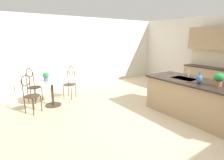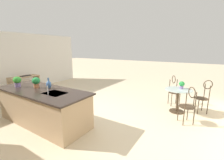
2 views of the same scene
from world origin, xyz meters
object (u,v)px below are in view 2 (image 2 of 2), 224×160
object	(u,v)px
bistro_table	(178,98)
potted_plant_on_table	(182,85)
writing_desk	(24,81)
potted_plant_counter_near	(36,82)
potted_plant_counter_far	(17,81)
chair_near_window	(174,89)
keyboard	(26,76)
vase_on_counter	(49,84)
chair_toward_desk	(188,103)
chair_by_island	(204,95)

from	to	relation	value
bistro_table	potted_plant_on_table	world-z (taller)	potted_plant_on_table
writing_desk	potted_plant_counter_near	bearing A→B (deg)	157.99
potted_plant_counter_far	writing_desk	bearing A→B (deg)	-30.17
chair_near_window	keyboard	size ratio (longest dim) A/B	2.37
writing_desk	vase_on_counter	bearing A→B (deg)	162.17
potted_plant_on_table	chair_toward_desk	bearing A→B (deg)	109.85
chair_toward_desk	potted_plant_on_table	world-z (taller)	chair_toward_desk
chair_near_window	vase_on_counter	world-z (taller)	vase_on_counter
bistro_table	chair_near_window	xyz separation A→B (m)	(0.23, -0.62, 0.13)
potted_plant_on_table	potted_plant_counter_near	world-z (taller)	potted_plant_counter_near
potted_plant_on_table	potted_plant_counter_near	xyz separation A→B (m)	(3.32, 2.73, 0.21)
bistro_table	keyboard	xyz separation A→B (m)	(6.33, 1.27, 0.31)
bistro_table	potted_plant_on_table	xyz separation A→B (m)	(-0.06, -0.13, 0.43)
writing_desk	keyboard	size ratio (longest dim) A/B	2.73
bistro_table	keyboard	size ratio (longest dim) A/B	1.82
chair_toward_desk	potted_plant_counter_far	distance (m)	4.71
potted_plant_counter_far	vase_on_counter	distance (m)	0.97
chair_by_island	potted_plant_counter_far	xyz separation A→B (m)	(4.48, 3.21, 0.51)
potted_plant_on_table	keyboard	bearing A→B (deg)	12.35
potted_plant_on_table	vase_on_counter	bearing A→B (deg)	41.14
potted_plant_on_table	potted_plant_counter_far	world-z (taller)	potted_plant_counter_far
chair_by_island	vase_on_counter	size ratio (longest dim) A/B	3.62
chair_by_island	potted_plant_on_table	distance (m)	0.73
chair_toward_desk	potted_plant_on_table	xyz separation A→B (m)	(0.29, -0.81, 0.30)
potted_plant_counter_near	chair_near_window	bearing A→B (deg)	-133.15
bistro_table	vase_on_counter	size ratio (longest dim) A/B	2.78
chair_near_window	chair_toward_desk	xyz separation A→B (m)	(-0.58, 1.31, 0.00)
chair_near_window	potted_plant_counter_near	size ratio (longest dim) A/B	3.56
writing_desk	bistro_table	bearing A→B (deg)	-167.72
potted_plant_counter_far	vase_on_counter	bearing A→B (deg)	-158.23
bistro_table	potted_plant_counter_near	xyz separation A→B (m)	(3.26, 2.61, 0.64)
chair_by_island	potted_plant_counter_near	xyz separation A→B (m)	(3.93, 2.99, 0.51)
bistro_table	potted_plant_on_table	size ratio (longest dim) A/B	3.37
writing_desk	keyboard	bearing A→B (deg)	-78.69
chair_toward_desk	writing_desk	size ratio (longest dim) A/B	0.87
keyboard	potted_plant_on_table	world-z (taller)	potted_plant_on_table
vase_on_counter	keyboard	bearing A→B (deg)	-19.24
potted_plant_on_table	vase_on_counter	xyz separation A→B (m)	(2.97, 2.59, 0.15)
potted_plant_counter_far	vase_on_counter	world-z (taller)	potted_plant_counter_far
chair_near_window	chair_by_island	xyz separation A→B (m)	(-0.91, 0.24, 0.00)
bistro_table	chair_toward_desk	world-z (taller)	chair_toward_desk
chair_toward_desk	potted_plant_counter_far	bearing A→B (deg)	27.21
chair_toward_desk	writing_desk	world-z (taller)	chair_toward_desk
chair_near_window	potted_plant_on_table	bearing A→B (deg)	120.22
keyboard	potted_plant_counter_far	world-z (taller)	potted_plant_counter_far
chair_near_window	writing_desk	distance (m)	6.40
chair_near_window	keyboard	world-z (taller)	chair_near_window
keyboard	potted_plant_counter_near	xyz separation A→B (m)	(-3.07, 1.33, 0.33)
keyboard	vase_on_counter	size ratio (longest dim) A/B	1.53
chair_by_island	chair_near_window	bearing A→B (deg)	-15.11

